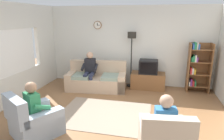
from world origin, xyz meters
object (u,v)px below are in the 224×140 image
tv_stand (148,81)px  person_in_right_armchair (164,122)px  floor_lamp (132,44)px  armchair_near_window (34,122)px  person_on_couch (90,69)px  person_in_left_armchair (37,106)px  couch (97,80)px  bookshelf (197,67)px  tv (148,67)px

tv_stand → person_in_right_armchair: 3.34m
floor_lamp → armchair_near_window: bearing=-113.6°
person_on_couch → person_in_left_armchair: (-0.17, -2.66, -0.09)m
floor_lamp → person_in_right_armchair: size_ratio=1.65×
couch → bookshelf: (3.14, 0.52, 0.50)m
couch → armchair_near_window: same height
armchair_near_window → person_on_couch: 2.77m
tv → person_in_left_armchair: (-2.02, -3.19, -0.14)m
armchair_near_window → bookshelf: bearing=43.3°
tv_stand → armchair_near_window: armchair_near_window is taller
armchair_near_window → person_in_right_armchair: bearing=-0.1°
couch → floor_lamp: 1.64m
armchair_near_window → person_on_couch: person_on_couch is taller
tv → person_on_couch: 1.92m
tv → person_in_right_armchair: person_in_right_armchair is taller
person_on_couch → person_in_right_armchair: 3.56m
couch → tv: (1.64, 0.42, 0.44)m
person_in_right_armchair → person_on_couch: bearing=129.6°
person_on_couch → couch: bearing=28.3°
person_on_couch → person_in_right_armchair: (2.27, -2.74, -0.09)m
person_in_right_armchair → floor_lamp: bearing=106.5°
couch → tv_stand: bearing=15.2°
tv → bookshelf: (1.50, 0.10, 0.06)m
couch → person_in_right_armchair: size_ratio=1.77×
bookshelf → floor_lamp: 2.18m
couch → tv: size_ratio=3.31×
tv_stand → person_on_couch: bearing=-163.2°
tv → floor_lamp: floor_lamp is taller
couch → tv: 1.75m
person_on_couch → person_in_left_armchair: person_on_couch is taller
bookshelf → armchair_near_window: size_ratio=1.35×
couch → floor_lamp: (1.06, 0.55, 1.14)m
bookshelf → tv: bearing=-176.3°
tv → person_on_couch: (-1.84, -0.53, -0.05)m
person_on_couch → person_in_right_armchair: bearing=-50.4°
bookshelf → person_on_couch: bearing=-169.4°
couch → person_in_left_armchair: 2.81m
tv_stand → armchair_near_window: (-2.06, -3.29, 0.02)m
bookshelf → person_on_couch: size_ratio=1.28×
bookshelf → armchair_near_window: bookshelf is taller
floor_lamp → person_in_left_armchair: 3.71m
couch → armchair_near_window: bearing=-98.4°
floor_lamp → person_in_right_armchair: floor_lamp is taller
tv → person_on_couch: size_ratio=0.48×
tv_stand → person_in_left_armchair: 3.81m
tv_stand → bookshelf: 1.60m
tv_stand → person_in_left_armchair: bearing=-122.1°
person_in_right_armchair → armchair_near_window: bearing=179.9°
person_on_couch → armchair_near_window: bearing=-94.6°
person_in_left_armchair → tv_stand: bearing=57.9°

